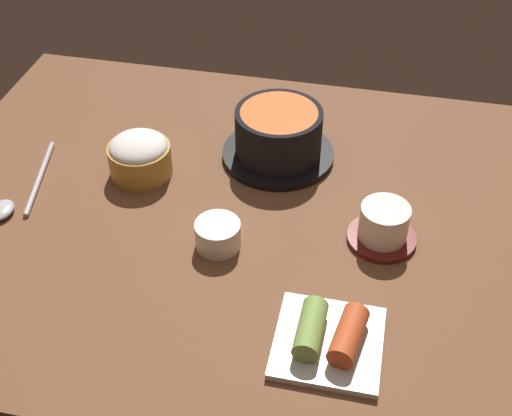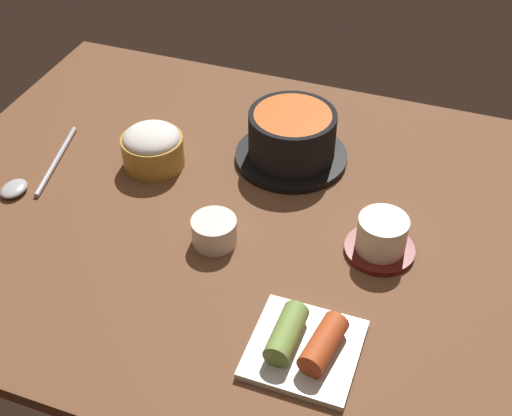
% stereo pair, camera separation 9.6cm
% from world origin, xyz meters
% --- Properties ---
extents(dining_table, '(1.00, 0.76, 0.02)m').
position_xyz_m(dining_table, '(0.00, 0.00, 0.01)').
color(dining_table, brown).
rests_on(dining_table, ground).
extents(stone_pot, '(0.18, 0.18, 0.09)m').
position_xyz_m(stone_pot, '(0.02, 0.14, 0.06)').
color(stone_pot, black).
rests_on(stone_pot, dining_table).
extents(rice_bowl, '(0.10, 0.10, 0.07)m').
position_xyz_m(rice_bowl, '(-0.18, 0.06, 0.05)').
color(rice_bowl, '#B78C38').
rests_on(rice_bowl, dining_table).
extents(tea_cup_with_saucer, '(0.10, 0.10, 0.06)m').
position_xyz_m(tea_cup_with_saucer, '(0.20, -0.02, 0.05)').
color(tea_cup_with_saucer, maroon).
rests_on(tea_cup_with_saucer, dining_table).
extents(banchan_cup_center, '(0.06, 0.06, 0.04)m').
position_xyz_m(banchan_cup_center, '(-0.02, -0.07, 0.04)').
color(banchan_cup_center, white).
rests_on(banchan_cup_center, dining_table).
extents(kimchi_plate, '(0.13, 0.13, 0.04)m').
position_xyz_m(kimchi_plate, '(0.15, -0.21, 0.04)').
color(kimchi_plate, silver).
rests_on(kimchi_plate, dining_table).
extents(spoon, '(0.06, 0.20, 0.01)m').
position_xyz_m(spoon, '(-0.34, -0.05, 0.03)').
color(spoon, '#B7B7BC').
rests_on(spoon, dining_table).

